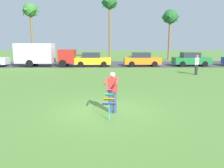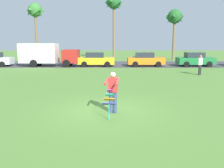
{
  "view_description": "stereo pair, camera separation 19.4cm",
  "coord_description": "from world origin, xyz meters",
  "px_view_note": "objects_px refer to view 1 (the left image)",
  "views": [
    {
      "loc": [
        0.08,
        -10.0,
        3.03
      ],
      "look_at": [
        0.31,
        0.7,
        1.05
      ],
      "focal_mm": 38.47,
      "sensor_mm": 36.0,
      "label": 1
    },
    {
      "loc": [
        0.27,
        -10.0,
        3.03
      ],
      "look_at": [
        0.31,
        0.7,
        1.05
      ],
      "focal_mm": 38.47,
      "sensor_mm": 36.0,
      "label": 2
    }
  ],
  "objects_px": {
    "parked_car_orange": "(142,60)",
    "palm_tree_right_near": "(110,5)",
    "palm_tree_centre_far": "(170,19)",
    "palm_tree_left_near": "(31,12)",
    "person_kite_flyer": "(112,91)",
    "parked_truck_red_cab": "(42,54)",
    "parked_car_yellow": "(92,60)",
    "kite_held": "(109,100)",
    "parked_car_green": "(191,59)",
    "person_walker_near": "(197,64)"
  },
  "relations": [
    {
      "from": "kite_held",
      "to": "parked_truck_red_cab",
      "type": "bearing_deg",
      "value": 111.71
    },
    {
      "from": "palm_tree_left_near",
      "to": "palm_tree_centre_far",
      "type": "relative_size",
      "value": 1.14
    },
    {
      "from": "palm_tree_centre_far",
      "to": "parked_car_green",
      "type": "bearing_deg",
      "value": -87.56
    },
    {
      "from": "person_kite_flyer",
      "to": "parked_car_yellow",
      "type": "bearing_deg",
      "value": 95.96
    },
    {
      "from": "person_kite_flyer",
      "to": "person_walker_near",
      "type": "xyz_separation_m",
      "value": [
        7.63,
        11.08,
        -0.02
      ]
    },
    {
      "from": "parked_car_yellow",
      "to": "palm_tree_centre_far",
      "type": "xyz_separation_m",
      "value": [
        11.11,
        8.73,
        5.35
      ]
    },
    {
      "from": "parked_truck_red_cab",
      "to": "palm_tree_left_near",
      "type": "xyz_separation_m",
      "value": [
        -4.07,
        9.92,
        5.69
      ]
    },
    {
      "from": "kite_held",
      "to": "palm_tree_centre_far",
      "type": "distance_m",
      "value": 29.58
    },
    {
      "from": "parked_car_green",
      "to": "parked_car_yellow",
      "type": "bearing_deg",
      "value": 179.99
    },
    {
      "from": "parked_car_yellow",
      "to": "person_walker_near",
      "type": "xyz_separation_m",
      "value": [
        9.52,
        -7.01,
        0.16
      ]
    },
    {
      "from": "parked_car_yellow",
      "to": "palm_tree_centre_far",
      "type": "distance_m",
      "value": 15.11
    },
    {
      "from": "kite_held",
      "to": "person_walker_near",
      "type": "bearing_deg",
      "value": 56.63
    },
    {
      "from": "person_kite_flyer",
      "to": "palm_tree_centre_far",
      "type": "xyz_separation_m",
      "value": [
        9.22,
        26.81,
        5.18
      ]
    },
    {
      "from": "palm_tree_centre_far",
      "to": "person_walker_near",
      "type": "xyz_separation_m",
      "value": [
        -1.59,
        -15.74,
        -5.2
      ]
    },
    {
      "from": "palm_tree_left_near",
      "to": "palm_tree_centre_far",
      "type": "distance_m",
      "value": 20.97
    },
    {
      "from": "parked_truck_red_cab",
      "to": "person_walker_near",
      "type": "distance_m",
      "value": 16.79
    },
    {
      "from": "person_kite_flyer",
      "to": "palm_tree_left_near",
      "type": "relative_size",
      "value": 0.2
    },
    {
      "from": "palm_tree_right_near",
      "to": "person_walker_near",
      "type": "distance_m",
      "value": 19.64
    },
    {
      "from": "parked_car_orange",
      "to": "person_walker_near",
      "type": "relative_size",
      "value": 2.44
    },
    {
      "from": "palm_tree_right_near",
      "to": "palm_tree_centre_far",
      "type": "bearing_deg",
      "value": -6.18
    },
    {
      "from": "kite_held",
      "to": "parked_car_green",
      "type": "relative_size",
      "value": 0.26
    },
    {
      "from": "person_kite_flyer",
      "to": "person_walker_near",
      "type": "relative_size",
      "value": 1.0
    },
    {
      "from": "parked_car_orange",
      "to": "parked_car_green",
      "type": "distance_m",
      "value": 5.75
    },
    {
      "from": "parked_car_green",
      "to": "palm_tree_centre_far",
      "type": "relative_size",
      "value": 0.57
    },
    {
      "from": "person_kite_flyer",
      "to": "palm_tree_left_near",
      "type": "height_order",
      "value": "palm_tree_left_near"
    },
    {
      "from": "palm_tree_right_near",
      "to": "parked_car_yellow",
      "type": "bearing_deg",
      "value": -102.44
    },
    {
      "from": "kite_held",
      "to": "parked_car_yellow",
      "type": "height_order",
      "value": "parked_car_yellow"
    },
    {
      "from": "parked_car_yellow",
      "to": "palm_tree_centre_far",
      "type": "height_order",
      "value": "palm_tree_centre_far"
    },
    {
      "from": "kite_held",
      "to": "parked_truck_red_cab",
      "type": "xyz_separation_m",
      "value": [
        -7.48,
        18.8,
        0.67
      ]
    },
    {
      "from": "parked_car_orange",
      "to": "palm_tree_left_near",
      "type": "distance_m",
      "value": 19.5
    },
    {
      "from": "palm_tree_right_near",
      "to": "parked_car_green",
      "type": "bearing_deg",
      "value": -46.09
    },
    {
      "from": "person_kite_flyer",
      "to": "kite_held",
      "type": "height_order",
      "value": "person_kite_flyer"
    },
    {
      "from": "kite_held",
      "to": "parked_car_yellow",
      "type": "relative_size",
      "value": 0.26
    },
    {
      "from": "person_kite_flyer",
      "to": "parked_truck_red_cab",
      "type": "distance_m",
      "value": 19.63
    },
    {
      "from": "palm_tree_right_near",
      "to": "person_walker_near",
      "type": "height_order",
      "value": "palm_tree_right_near"
    },
    {
      "from": "kite_held",
      "to": "palm_tree_centre_far",
      "type": "height_order",
      "value": "palm_tree_centre_far"
    },
    {
      "from": "kite_held",
      "to": "person_walker_near",
      "type": "xyz_separation_m",
      "value": [
        7.77,
        11.8,
        0.19
      ]
    },
    {
      "from": "parked_car_green",
      "to": "palm_tree_right_near",
      "type": "distance_m",
      "value": 15.36
    },
    {
      "from": "person_kite_flyer",
      "to": "palm_tree_centre_far",
      "type": "relative_size",
      "value": 0.23
    },
    {
      "from": "parked_truck_red_cab",
      "to": "parked_car_green",
      "type": "distance_m",
      "value": 17.23
    },
    {
      "from": "parked_truck_red_cab",
      "to": "palm_tree_centre_far",
      "type": "relative_size",
      "value": 0.91
    },
    {
      "from": "parked_car_orange",
      "to": "palm_tree_right_near",
      "type": "height_order",
      "value": "palm_tree_right_near"
    },
    {
      "from": "person_kite_flyer",
      "to": "kite_held",
      "type": "xyz_separation_m",
      "value": [
        -0.14,
        -0.72,
        -0.21
      ]
    },
    {
      "from": "person_kite_flyer",
      "to": "parked_car_orange",
      "type": "relative_size",
      "value": 0.41
    },
    {
      "from": "parked_truck_red_cab",
      "to": "palm_tree_right_near",
      "type": "height_order",
      "value": "palm_tree_right_near"
    },
    {
      "from": "person_kite_flyer",
      "to": "parked_car_yellow",
      "type": "height_order",
      "value": "person_kite_flyer"
    },
    {
      "from": "kite_held",
      "to": "palm_tree_left_near",
      "type": "relative_size",
      "value": 0.13
    },
    {
      "from": "palm_tree_centre_far",
      "to": "palm_tree_left_near",
      "type": "bearing_deg",
      "value": 176.74
    },
    {
      "from": "kite_held",
      "to": "parked_car_yellow",
      "type": "xyz_separation_m",
      "value": [
        -1.75,
        18.8,
        0.04
      ]
    },
    {
      "from": "person_walker_near",
      "to": "kite_held",
      "type": "bearing_deg",
      "value": -123.37
    }
  ]
}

